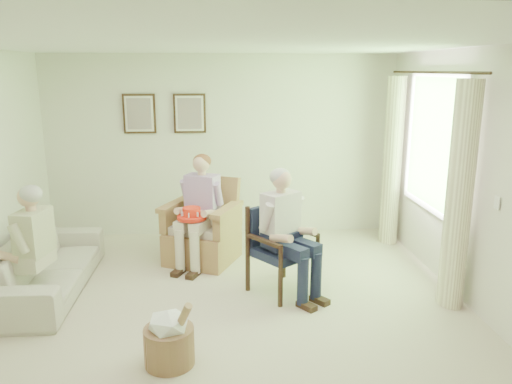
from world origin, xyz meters
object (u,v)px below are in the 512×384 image
sofa (47,266)px  hatbox (169,338)px  red_hat (192,215)px  wood_armchair (282,244)px  person_dark (284,225)px  wicker_armchair (202,235)px  person_sofa (29,242)px  person_wicker (201,203)px

sofa → hatbox: bearing=-136.1°
hatbox → red_hat: bearing=87.3°
wood_armchair → person_dark: 0.32m
wicker_armchair → person_dark: person_dark is taller
wood_armchair → wicker_armchair: bearing=97.6°
wood_armchair → sofa: 2.59m
wicker_armchair → sofa: bearing=-130.0°
sofa → wicker_armchair: bearing=-64.4°
hatbox → person_sofa: bearing=142.6°
person_dark → person_sofa: 2.58m
person_sofa → red_hat: 1.80m
wood_armchair → red_hat: 1.18m
wood_armchair → person_wicker: 1.22m
wicker_armchair → person_dark: 1.47m
wood_armchair → person_wicker: (-0.90, 0.77, 0.28)m
sofa → person_dark: bearing=-95.9°
person_dark → person_sofa: size_ratio=1.07×
person_wicker → red_hat: person_wicker is taller
person_wicker → person_sofa: 1.99m
wood_armchair → person_sofa: (-2.58, -0.29, 0.20)m
person_wicker → person_sofa: (-1.67, -1.07, -0.08)m
wood_armchair → sofa: (-2.58, 0.11, -0.22)m
red_hat → person_sofa: bearing=-150.6°
person_sofa → hatbox: 1.91m
wood_armchair → person_sofa: person_sofa is taller
person_dark → hatbox: person_dark is taller
person_wicker → person_dark: person_wicker is taller
wood_armchair → red_hat: size_ratio=2.67×
person_sofa → red_hat: size_ratio=3.58×
red_hat → sofa: bearing=-162.9°
wicker_armchair → sofa: wicker_armchair is taller
person_wicker → red_hat: 0.23m
sofa → person_sofa: (-0.00, -0.40, 0.42)m
wood_armchair → person_wicker: size_ratio=0.69×
wicker_armchair → hatbox: size_ratio=1.72×
wicker_armchair → person_wicker: person_wicker is taller
person_wicker → hatbox: size_ratio=2.22×
person_dark → red_hat: bearing=106.5°
wicker_armchair → hatbox: (-0.20, -2.33, -0.09)m
hatbox → wood_armchair: bearing=52.1°
person_dark → hatbox: bearing=-168.2°
hatbox → person_wicker: bearing=84.7°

